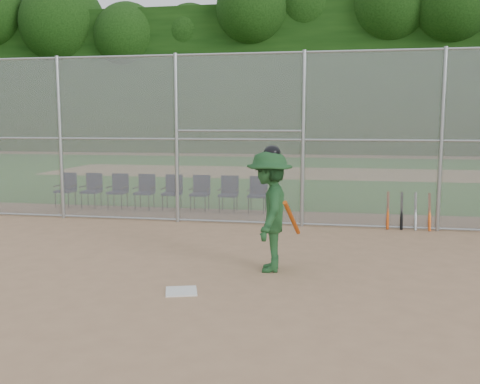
# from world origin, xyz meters

# --- Properties ---
(ground) EXTENTS (100.00, 100.00, 0.00)m
(ground) POSITION_xyz_m (0.00, 0.00, 0.00)
(ground) COLOR tan
(ground) RESTS_ON ground
(grass_strip) EXTENTS (100.00, 100.00, 0.00)m
(grass_strip) POSITION_xyz_m (0.00, 18.00, 0.01)
(grass_strip) COLOR #26691F
(grass_strip) RESTS_ON ground
(dirt_patch_far) EXTENTS (24.00, 24.00, 0.00)m
(dirt_patch_far) POSITION_xyz_m (0.00, 18.00, 0.01)
(dirt_patch_far) COLOR tan
(dirt_patch_far) RESTS_ON ground
(backstop_fence) EXTENTS (16.09, 0.09, 4.00)m
(backstop_fence) POSITION_xyz_m (0.00, 5.00, 2.07)
(backstop_fence) COLOR gray
(backstop_fence) RESTS_ON ground
(treeline) EXTENTS (81.00, 60.00, 11.00)m
(treeline) POSITION_xyz_m (0.00, 20.00, 5.50)
(treeline) COLOR black
(treeline) RESTS_ON ground
(home_plate) EXTENTS (0.55, 0.55, 0.02)m
(home_plate) POSITION_xyz_m (-0.36, -0.18, 0.01)
(home_plate) COLOR white
(home_plate) RESTS_ON ground
(batter_at_plate) EXTENTS (0.92, 1.39, 2.04)m
(batter_at_plate) POSITION_xyz_m (0.73, 1.17, 0.99)
(batter_at_plate) COLOR #1D4923
(batter_at_plate) RESTS_ON ground
(spare_bats) EXTENTS (0.96, 0.30, 0.85)m
(spare_bats) POSITION_xyz_m (3.38, 5.03, 0.42)
(spare_bats) COLOR #D84C14
(spare_bats) RESTS_ON ground
(chair_0) EXTENTS (0.54, 0.52, 0.96)m
(chair_0) POSITION_xyz_m (-5.83, 6.63, 0.48)
(chair_0) COLOR #10193B
(chair_0) RESTS_ON ground
(chair_1) EXTENTS (0.54, 0.52, 0.96)m
(chair_1) POSITION_xyz_m (-5.04, 6.63, 0.48)
(chair_1) COLOR #10193B
(chair_1) RESTS_ON ground
(chair_2) EXTENTS (0.54, 0.52, 0.96)m
(chair_2) POSITION_xyz_m (-4.25, 6.63, 0.48)
(chair_2) COLOR #10193B
(chair_2) RESTS_ON ground
(chair_3) EXTENTS (0.54, 0.52, 0.96)m
(chair_3) POSITION_xyz_m (-3.46, 6.63, 0.48)
(chair_3) COLOR #10193B
(chair_3) RESTS_ON ground
(chair_4) EXTENTS (0.54, 0.52, 0.96)m
(chair_4) POSITION_xyz_m (-2.67, 6.63, 0.48)
(chair_4) COLOR #10193B
(chair_4) RESTS_ON ground
(chair_5) EXTENTS (0.54, 0.52, 0.96)m
(chair_5) POSITION_xyz_m (-1.88, 6.63, 0.48)
(chair_5) COLOR #10193B
(chair_5) RESTS_ON ground
(chair_6) EXTENTS (0.54, 0.52, 0.96)m
(chair_6) POSITION_xyz_m (-1.09, 6.63, 0.48)
(chair_6) COLOR #10193B
(chair_6) RESTS_ON ground
(chair_7) EXTENTS (0.54, 0.52, 0.96)m
(chair_7) POSITION_xyz_m (-0.30, 6.63, 0.48)
(chair_7) COLOR #10193B
(chair_7) RESTS_ON ground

